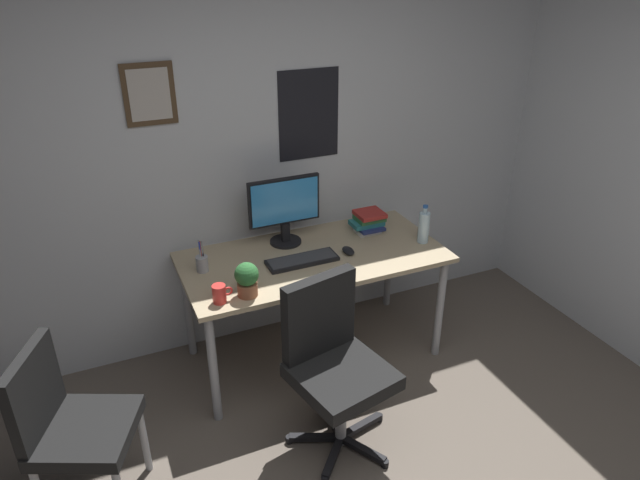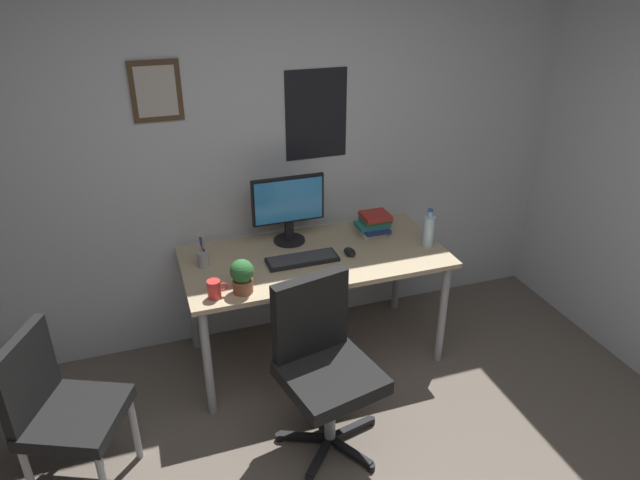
# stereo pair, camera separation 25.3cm
# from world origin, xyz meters

# --- Properties ---
(wall_back) EXTENTS (4.40, 0.10, 2.60)m
(wall_back) POSITION_xyz_m (-0.00, 2.15, 1.30)
(wall_back) COLOR silver
(wall_back) RESTS_ON ground_plane
(desk) EXTENTS (1.60, 0.78, 0.74)m
(desk) POSITION_xyz_m (0.23, 1.68, 0.67)
(desk) COLOR tan
(desk) RESTS_ON ground_plane
(office_chair) EXTENTS (0.58, 0.58, 0.95)m
(office_chair) POSITION_xyz_m (0.04, 0.98, 0.53)
(office_chair) COLOR black
(office_chair) RESTS_ON ground_plane
(side_chair) EXTENTS (0.56, 0.56, 0.88)m
(side_chair) POSITION_xyz_m (-1.23, 1.08, 0.50)
(side_chair) COLOR black
(side_chair) RESTS_ON ground_plane
(monitor) EXTENTS (0.46, 0.20, 0.43)m
(monitor) POSITION_xyz_m (0.14, 1.91, 0.98)
(monitor) COLOR black
(monitor) RESTS_ON desk
(keyboard) EXTENTS (0.43, 0.15, 0.03)m
(keyboard) POSITION_xyz_m (0.14, 1.63, 0.76)
(keyboard) COLOR black
(keyboard) RESTS_ON desk
(computer_mouse) EXTENTS (0.06, 0.11, 0.04)m
(computer_mouse) POSITION_xyz_m (0.44, 1.62, 0.76)
(computer_mouse) COLOR black
(computer_mouse) RESTS_ON desk
(water_bottle) EXTENTS (0.07, 0.07, 0.25)m
(water_bottle) POSITION_xyz_m (0.94, 1.57, 0.85)
(water_bottle) COLOR silver
(water_bottle) RESTS_ON desk
(coffee_mug_near) EXTENTS (0.11, 0.07, 0.10)m
(coffee_mug_near) POSITION_xyz_m (-0.42, 1.40, 0.79)
(coffee_mug_near) COLOR red
(coffee_mug_near) RESTS_ON desk
(potted_plant) EXTENTS (0.13, 0.13, 0.20)m
(potted_plant) POSITION_xyz_m (-0.27, 1.41, 0.85)
(potted_plant) COLOR brown
(potted_plant) RESTS_ON desk
(pen_cup) EXTENTS (0.07, 0.07, 0.20)m
(pen_cup) POSITION_xyz_m (-0.43, 1.76, 0.80)
(pen_cup) COLOR #9EA0A5
(pen_cup) RESTS_ON desk
(book_stack_left) EXTENTS (0.22, 0.18, 0.14)m
(book_stack_left) POSITION_xyz_m (0.70, 1.84, 0.81)
(book_stack_left) COLOR silver
(book_stack_left) RESTS_ON desk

